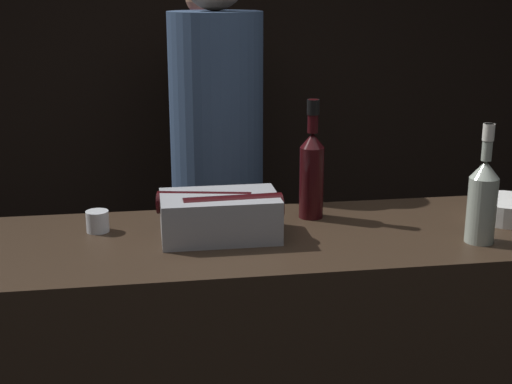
% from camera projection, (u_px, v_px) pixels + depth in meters
% --- Properties ---
extents(wall_back_chalkboard, '(6.40, 0.06, 2.80)m').
position_uv_depth(wall_back_chalkboard, '(193.00, 40.00, 4.19)').
color(wall_back_chalkboard, black).
rests_on(wall_back_chalkboard, ground_plane).
extents(ice_bin_with_bottles, '(0.34, 0.20, 0.13)m').
position_uv_depth(ice_bin_with_bottles, '(220.00, 214.00, 1.97)').
color(ice_bin_with_bottles, '#9EA0A5').
rests_on(ice_bin_with_bottles, bar_counter).
extents(bowl_white, '(0.20, 0.20, 0.06)m').
position_uv_depth(bowl_white, '(507.00, 209.00, 2.13)').
color(bowl_white, white).
rests_on(bowl_white, bar_counter).
extents(candle_votive, '(0.06, 0.06, 0.06)m').
position_uv_depth(candle_votive, '(98.00, 221.00, 2.02)').
color(candle_votive, silver).
rests_on(candle_votive, bar_counter).
extents(white_wine_bottle, '(0.08, 0.08, 0.33)m').
position_uv_depth(white_wine_bottle, '(483.00, 197.00, 1.91)').
color(white_wine_bottle, '#9EA899').
rests_on(white_wine_bottle, bar_counter).
extents(red_wine_bottle_black_foil, '(0.07, 0.07, 0.36)m').
position_uv_depth(red_wine_bottle_black_foil, '(312.00, 169.00, 2.12)').
color(red_wine_bottle_black_foil, black).
rests_on(red_wine_bottle_black_foil, bar_counter).
extents(person_in_hoodie, '(0.33, 0.33, 1.83)m').
position_uv_depth(person_in_hoodie, '(217.00, 179.00, 2.55)').
color(person_in_hoodie, black).
rests_on(person_in_hoodie, ground_plane).
extents(person_blond_tee, '(0.39, 0.39, 1.76)m').
position_uv_depth(person_blond_tee, '(209.00, 134.00, 3.63)').
color(person_blond_tee, black).
rests_on(person_blond_tee, ground_plane).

